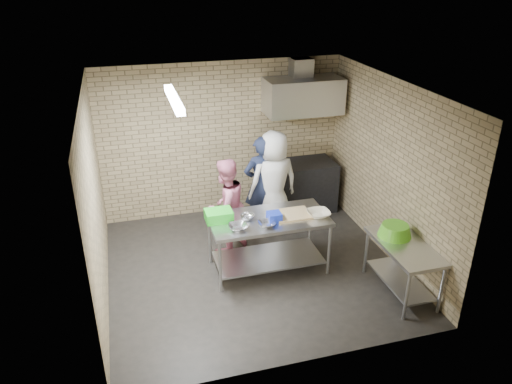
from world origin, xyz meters
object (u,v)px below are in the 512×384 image
(green_crate, at_px, (219,215))
(woman_pink, at_px, (226,206))
(stove, at_px, (301,186))
(prep_table, at_px, (268,243))
(bottle_green, at_px, (323,96))
(green_basin, at_px, (395,230))
(blue_tub, at_px, (274,217))
(side_counter, at_px, (402,268))
(woman_white, at_px, (273,182))
(man_navy, at_px, (261,184))

(green_crate, distance_m, woman_pink, 0.65)
(stove, height_order, woman_pink, woman_pink)
(prep_table, bearing_deg, bottle_green, 50.95)
(stove, bearing_deg, green_basin, -80.24)
(prep_table, relative_size, blue_tub, 9.00)
(woman_pink, bearing_deg, green_crate, 38.40)
(side_counter, height_order, woman_white, woman_white)
(green_crate, xyz_separation_m, man_navy, (0.94, 1.10, -0.10))
(blue_tub, bearing_deg, green_basin, -24.31)
(woman_white, bearing_deg, green_basin, 114.20)
(bottle_green, bearing_deg, green_basin, -90.42)
(green_basin, bearing_deg, woman_pink, 143.77)
(blue_tub, distance_m, bottle_green, 2.79)
(blue_tub, height_order, woman_white, woman_white)
(bottle_green, bearing_deg, blue_tub, -126.77)
(side_counter, distance_m, green_basin, 0.52)
(prep_table, xyz_separation_m, man_navy, (0.24, 1.22, 0.40))
(stove, distance_m, woman_white, 1.00)
(blue_tub, distance_m, woman_white, 1.30)
(man_navy, bearing_deg, blue_tub, 74.46)
(woman_pink, distance_m, woman_white, 1.01)
(stove, relative_size, blue_tub, 6.36)
(side_counter, xyz_separation_m, woman_pink, (-2.06, 1.75, 0.38))
(green_basin, bearing_deg, side_counter, -85.43)
(stove, height_order, blue_tub, blue_tub)
(bottle_green, distance_m, woman_pink, 2.72)
(bottle_green, xyz_separation_m, woman_white, (-1.15, -0.81, -1.15))
(side_counter, bearing_deg, bottle_green, 90.00)
(side_counter, distance_m, green_crate, 2.62)
(green_basin, bearing_deg, blue_tub, 155.69)
(prep_table, relative_size, side_counter, 1.42)
(side_counter, distance_m, woman_pink, 2.73)
(green_basin, distance_m, bottle_green, 2.98)
(woman_pink, bearing_deg, woman_white, 174.58)
(prep_table, relative_size, woman_pink, 1.12)
(bottle_green, bearing_deg, prep_table, -129.05)
(stove, bearing_deg, green_crate, -139.02)
(side_counter, relative_size, woman_pink, 0.79)
(blue_tub, bearing_deg, woman_pink, 122.94)
(green_crate, bearing_deg, man_navy, 49.65)
(stove, xyz_separation_m, woman_white, (-0.70, -0.57, 0.42))
(stove, distance_m, woman_pink, 1.92)
(blue_tub, height_order, bottle_green, bottle_green)
(woman_white, bearing_deg, man_navy, -28.95)
(stove, relative_size, woman_white, 0.69)
(prep_table, distance_m, bottle_green, 2.98)
(side_counter, height_order, green_crate, green_crate)
(prep_table, distance_m, side_counter, 1.89)
(blue_tub, bearing_deg, man_navy, 81.92)
(green_crate, bearing_deg, bottle_green, 38.76)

